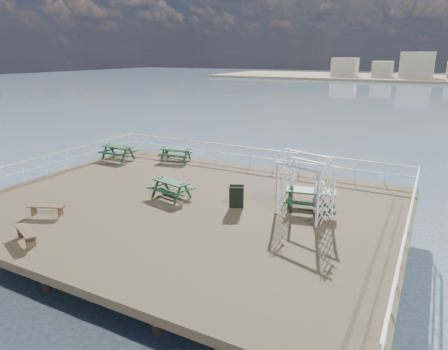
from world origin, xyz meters
TOP-DOWN VIEW (x-y plane):
  - ground at (0.00, 0.00)m, footprint 18.00×14.00m
  - railing at (-0.07, 2.57)m, footprint 17.77×13.76m
  - picnic_table_a at (-7.80, 4.39)m, footprint 1.99×1.63m
  - picnic_table_b at (-4.44, 5.76)m, footprint 2.01×1.74m
  - picnic_table_c at (5.05, 1.75)m, footprint 2.29×1.99m
  - picnic_table_d at (-0.96, 0.33)m, footprint 2.03×1.77m
  - flat_bench_near at (-4.15, -3.82)m, footprint 1.49×0.91m
  - flat_bench_far at (-2.84, -5.74)m, footprint 1.48×0.88m
  - trellis_arbor at (5.00, 0.97)m, footprint 2.34×1.72m
  - sandwich_board at (2.25, 0.48)m, footprint 0.74×0.67m
  - person at (5.43, 1.64)m, footprint 0.72×0.71m

SIDE VIEW (x-z plane):
  - ground at x=0.00m, z-range -0.30..0.00m
  - flat_bench_far at x=-2.84m, z-range 0.10..0.52m
  - flat_bench_near at x=-4.15m, z-range 0.11..0.53m
  - sandwich_board at x=2.25m, z-range -0.01..0.99m
  - picnic_table_d at x=-0.96m, z-range 0.12..0.98m
  - picnic_table_b at x=-4.44m, z-range 0.12..0.99m
  - picnic_table_a at x=-7.80m, z-range 0.13..1.07m
  - picnic_table_c at x=5.05m, z-range 0.14..1.11m
  - person at x=5.43m, z-range 0.00..1.67m
  - railing at x=-0.07m, z-range 0.32..1.42m
  - trellis_arbor at x=5.00m, z-range -0.15..2.46m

